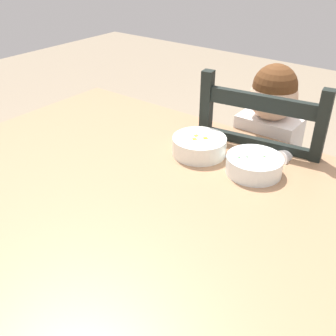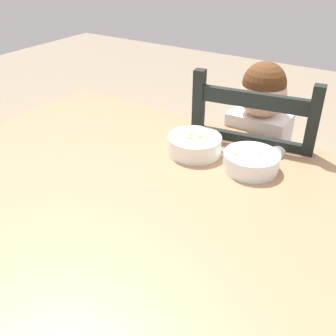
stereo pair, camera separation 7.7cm
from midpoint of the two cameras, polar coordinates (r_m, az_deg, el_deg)
name	(u,v)px [view 1 (the left image)]	position (r m, az deg, el deg)	size (l,w,h in m)	color
dining_table	(131,212)	(1.16, -3.49, -6.46)	(1.38, 1.07, 0.72)	#9B7150
dining_chair	(260,191)	(1.62, 14.50, -3.24)	(0.48, 0.48, 0.95)	black
child_figure	(263,152)	(1.52, 15.00, 2.25)	(0.32, 0.31, 0.96)	white
bowl_of_peas	(254,164)	(1.20, 14.20, 0.48)	(0.17, 0.17, 0.06)	white
bowl_of_carrots	(199,145)	(1.27, 6.28, 3.27)	(0.17, 0.17, 0.06)	white
spoon	(215,155)	(1.28, 8.59, 1.80)	(0.13, 0.08, 0.01)	silver
paper_napkin	(250,164)	(1.25, 13.53, 0.51)	(0.12, 0.11, 0.00)	white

